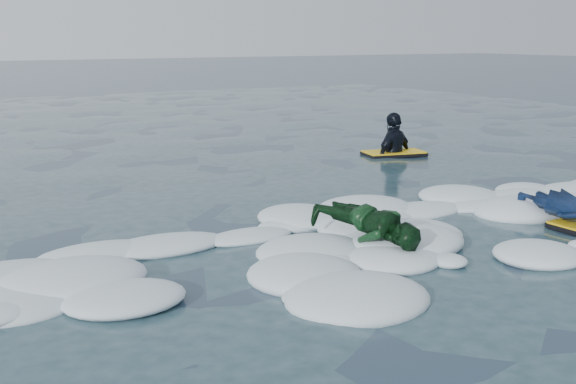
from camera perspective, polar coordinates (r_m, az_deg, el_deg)
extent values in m
plane|color=#172C38|center=(6.58, 5.50, -6.46)|extent=(120.00, 120.00, 0.00)
cube|color=black|center=(7.06, 7.54, -4.92)|extent=(0.66, 0.91, 0.04)
cube|color=yellow|center=(7.05, 7.54, -4.71)|extent=(0.64, 0.89, 0.01)
cube|color=#1763AF|center=(7.05, 7.55, -4.63)|extent=(0.36, 0.79, 0.00)
imported|color=#113F17|center=(7.15, 6.62, -2.77)|extent=(0.76, 1.30, 0.47)
cube|color=black|center=(13.01, 8.36, 3.00)|extent=(1.19, 0.82, 0.05)
cube|color=yellow|center=(13.00, 8.37, 3.17)|extent=(1.16, 0.80, 0.02)
imported|color=black|center=(13.02, 8.36, 2.69)|extent=(1.03, 0.66, 1.63)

